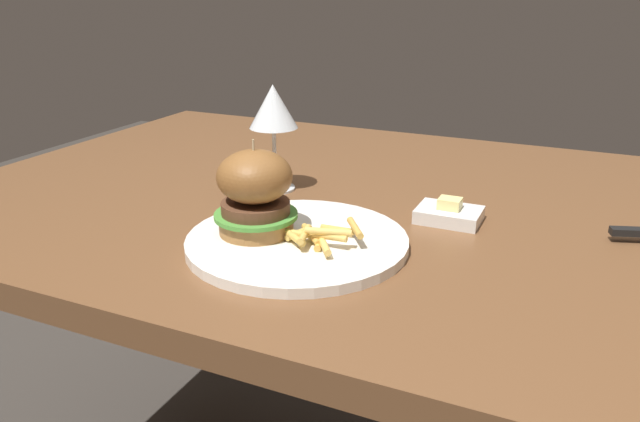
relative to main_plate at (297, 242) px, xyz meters
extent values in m
cube|color=brown|center=(-0.03, 0.23, -0.03)|extent=(1.32, 0.94, 0.04)
cylinder|color=brown|center=(-0.63, 0.64, -0.40)|extent=(0.06, 0.06, 0.70)
cylinder|color=white|center=(0.00, 0.00, 0.00)|extent=(0.30, 0.30, 0.01)
cylinder|color=#9E6B38|center=(-0.06, -0.01, 0.02)|extent=(0.10, 0.10, 0.02)
cylinder|color=#4C9338|center=(-0.06, -0.01, 0.03)|extent=(0.11, 0.11, 0.01)
cylinder|color=brown|center=(-0.06, -0.01, 0.04)|extent=(0.09, 0.09, 0.02)
ellipsoid|color=brown|center=(-0.06, -0.01, 0.09)|extent=(0.10, 0.10, 0.07)
cylinder|color=#CCB78C|center=(-0.06, -0.01, 0.11)|extent=(0.00, 0.00, 0.05)
cylinder|color=gold|center=(0.03, 0.00, 0.01)|extent=(0.03, 0.07, 0.01)
cylinder|color=#E0B251|center=(0.00, 0.00, 0.01)|extent=(0.02, 0.05, 0.01)
cylinder|color=gold|center=(0.02, 0.00, 0.02)|extent=(0.05, 0.05, 0.01)
cylinder|color=gold|center=(0.05, 0.03, 0.01)|extent=(0.05, 0.01, 0.01)
cylinder|color=#E0B251|center=(0.01, -0.03, 0.02)|extent=(0.04, 0.03, 0.01)
cylinder|color=#E0B251|center=(0.02, -0.02, 0.02)|extent=(0.02, 0.05, 0.01)
cylinder|color=gold|center=(0.08, 0.02, 0.03)|extent=(0.04, 0.05, 0.01)
cylinder|color=#EABC5B|center=(0.05, -0.02, 0.02)|extent=(0.05, 0.06, 0.01)
cylinder|color=#E0B251|center=(0.01, -0.01, 0.02)|extent=(0.07, 0.02, 0.01)
cylinder|color=#EABC5B|center=(0.05, -0.02, 0.03)|extent=(0.06, 0.02, 0.01)
cylinder|color=#EABC5B|center=(0.06, -0.02, 0.02)|extent=(0.05, 0.01, 0.01)
cylinder|color=silver|center=(-0.14, 0.20, -0.01)|extent=(0.07, 0.07, 0.00)
cylinder|color=silver|center=(-0.14, 0.20, 0.05)|extent=(0.01, 0.01, 0.10)
cone|color=silver|center=(-0.14, 0.20, 0.14)|extent=(0.08, 0.08, 0.07)
cube|color=black|center=(0.41, 0.20, 0.01)|extent=(0.06, 0.03, 0.01)
cube|color=white|center=(0.16, 0.18, 0.00)|extent=(0.09, 0.07, 0.02)
cube|color=#F4E58C|center=(0.16, 0.18, 0.02)|extent=(0.03, 0.03, 0.02)
camera|label=1|loc=(0.35, -0.69, 0.33)|focal=35.00mm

